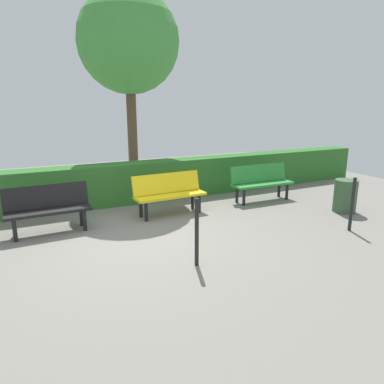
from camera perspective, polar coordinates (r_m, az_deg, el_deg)
name	(u,v)px	position (r m, az deg, el deg)	size (l,w,h in m)	color
ground_plane	(135,235)	(6.27, -9.34, -7.08)	(17.00, 17.00, 0.00)	gray
bench_green	(261,181)	(8.49, 11.34, 1.84)	(1.56, 0.50, 0.86)	#2D8C38
bench_yellow	(169,192)	(7.27, -3.83, 0.02)	(1.54, 0.53, 0.86)	yellow
bench_black	(48,207)	(6.72, -22.69, -2.26)	(1.46, 0.50, 0.86)	black
hedge_row	(151,181)	(8.46, -6.81, 1.89)	(13.00, 0.58, 0.94)	#2D6B28
tree_near	(129,43)	(9.52, -10.43, 23.08)	(2.55, 2.55, 5.07)	brown
railing_post_near	(352,204)	(6.92, 24.94, -1.88)	(0.06, 0.06, 1.00)	black
railing_post_mid	(197,233)	(4.92, 0.79, -6.71)	(0.06, 0.06, 1.00)	black
trash_bin	(345,196)	(8.14, 23.99, -0.59)	(0.48, 0.48, 0.71)	#385938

